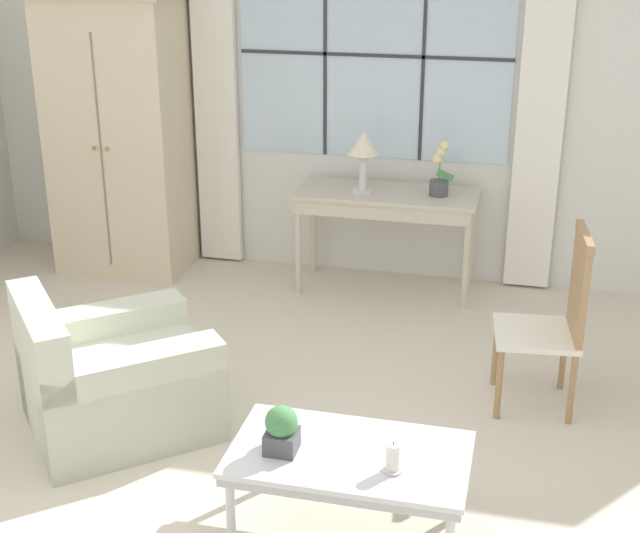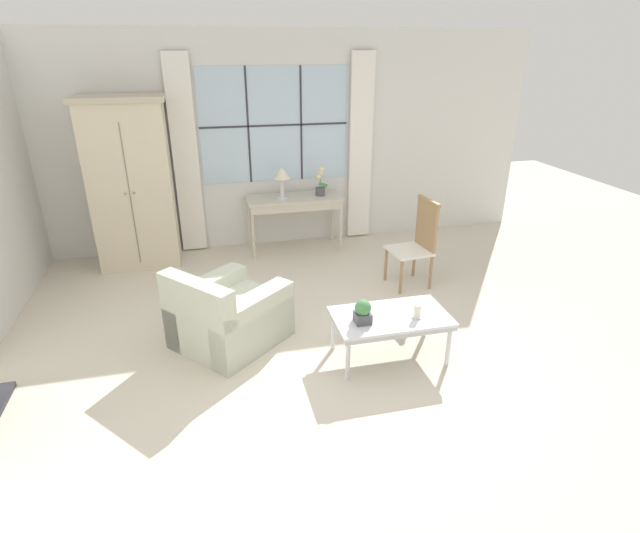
{
  "view_description": "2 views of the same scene",
  "coord_description": "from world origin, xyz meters",
  "views": [
    {
      "loc": [
        1.13,
        -3.27,
        2.53
      ],
      "look_at": [
        0.15,
        0.76,
        0.9
      ],
      "focal_mm": 50.0,
      "sensor_mm": 36.0,
      "label": 1
    },
    {
      "loc": [
        -1.0,
        -3.68,
        2.59
      ],
      "look_at": [
        0.06,
        0.7,
        0.58
      ],
      "focal_mm": 28.0,
      "sensor_mm": 36.0,
      "label": 2
    }
  ],
  "objects": [
    {
      "name": "armchair_upholstered",
      "position": [
        -0.88,
        0.46,
        0.27
      ],
      "size": [
        1.22,
        1.21,
        0.77
      ],
      "color": "beige",
      "rests_on": "ground_plane"
    },
    {
      "name": "coffee_table",
      "position": [
        0.5,
        -0.12,
        0.38
      ],
      "size": [
        1.01,
        0.58,
        0.43
      ],
      "color": "silver",
      "rests_on": "ground_plane"
    },
    {
      "name": "armoire",
      "position": [
        -1.84,
        2.66,
        1.04
      ],
      "size": [
        1.02,
        0.65,
        2.07
      ],
      "color": "beige",
      "rests_on": "ground_plane"
    },
    {
      "name": "console_table",
      "position": [
        0.17,
        2.67,
        0.65
      ],
      "size": [
        1.26,
        0.53,
        0.74
      ],
      "color": "beige",
      "rests_on": "ground_plane"
    },
    {
      "name": "ground_plane",
      "position": [
        0.0,
        0.0,
        0.0
      ],
      "size": [
        14.0,
        14.0,
        0.0
      ],
      "primitive_type": "plane",
      "color": "beige"
    },
    {
      "name": "potted_orchid",
      "position": [
        0.54,
        2.67,
        0.89
      ],
      "size": [
        0.17,
        0.13,
        0.39
      ],
      "color": "#4C4C51",
      "rests_on": "console_table"
    },
    {
      "name": "side_chair_wooden",
      "position": [
        1.35,
        1.25,
        0.56
      ],
      "size": [
        0.48,
        0.48,
        1.02
      ],
      "color": "white",
      "rests_on": "ground_plane"
    },
    {
      "name": "table_lamp",
      "position": [
        0.01,
        2.61,
        1.05
      ],
      "size": [
        0.22,
        0.22,
        0.43
      ],
      "color": "silver",
      "rests_on": "console_table"
    },
    {
      "name": "potted_plant_small",
      "position": [
        0.22,
        -0.18,
        0.53
      ],
      "size": [
        0.14,
        0.14,
        0.21
      ],
      "color": "#4C4C51",
      "rests_on": "coffee_table"
    },
    {
      "name": "pillar_candle",
      "position": [
        0.7,
        -0.22,
        0.49
      ],
      "size": [
        0.08,
        0.08,
        0.14
      ],
      "color": "silver",
      "rests_on": "coffee_table"
    },
    {
      "name": "wall_back_windowed",
      "position": [
        0.0,
        3.02,
        1.4
      ],
      "size": [
        7.2,
        0.14,
        2.8
      ],
      "color": "silver",
      "rests_on": "ground_plane"
    }
  ]
}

